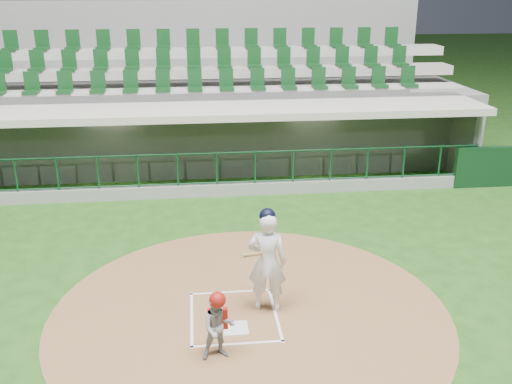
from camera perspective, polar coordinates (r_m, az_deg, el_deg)
ground at (r=10.69m, az=-2.35°, el=-11.50°), size 120.00×120.00×0.00m
dirt_circle at (r=10.53m, az=-0.61°, el=-11.95°), size 7.20×7.20×0.01m
home_plate at (r=10.08m, az=-2.06°, el=-13.46°), size 0.43×0.43×0.02m
batter_box_chalk at (r=10.42m, az=-2.23°, el=-12.28°), size 1.55×1.80×0.01m
dugout_structure at (r=17.58m, az=-4.03°, el=4.68°), size 16.40×3.70×3.00m
seating_deck at (r=20.44m, az=-4.64°, el=8.17°), size 17.00×6.72×5.15m
batter at (r=10.15m, az=1.10°, el=-6.87°), size 0.92×0.94×1.97m
catcher at (r=9.13m, az=-3.81°, el=-13.16°), size 0.57×0.47×1.16m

